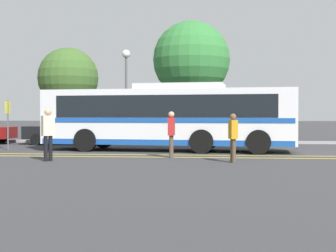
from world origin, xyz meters
The scene contains 13 objects.
ground_plane centered at (0.00, 0.00, 0.00)m, with size 220.00×220.00×0.00m, color #38383A.
lane_strip_0 centered at (-1.20, -2.38, 0.00)m, with size 0.20×31.04×0.01m, color gold.
lane_strip_1 centered at (-1.20, -3.40, 0.00)m, with size 0.20×31.04×0.01m, color gold.
curb_strip centered at (-1.20, 5.52, 0.07)m, with size 39.04×0.36×0.15m, color #99999E.
transit_bus centered at (-1.19, -0.18, 1.55)m, with size 11.53×3.63×2.97m.
parked_car_1 centered at (-7.34, 4.06, 0.76)m, with size 4.26×2.09×1.53m.
pedestrian_0 centered at (-4.89, -5.24, 1.04)m, with size 0.46×0.45×1.81m.
pedestrian_1 centered at (-0.75, -3.60, 0.99)m, with size 0.23×0.43×1.73m.
pedestrian_2 centered at (1.47, -5.16, 0.93)m, with size 0.31×0.46×1.64m.
bus_stop_sign centered at (-8.52, -0.42, 1.44)m, with size 0.07×0.40×2.28m.
street_lamp centered at (-4.40, 6.84, 4.04)m, with size 0.50×0.50×5.52m.
tree_0 centered at (-0.51, 7.41, 4.94)m, with size 4.65×4.65×7.27m.
tree_1 centered at (-8.80, 9.45, 4.07)m, with size 4.00×4.00×6.08m.
Camera 1 is at (0.78, -20.92, 1.59)m, focal length 50.00 mm.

